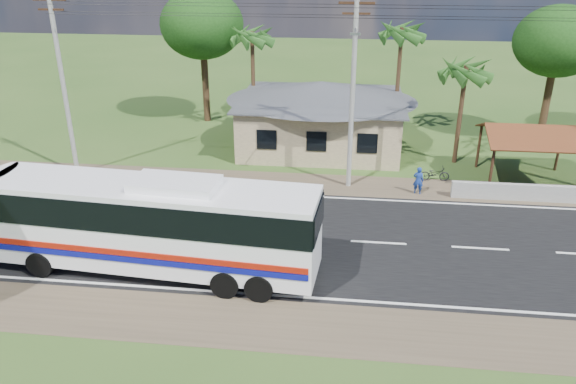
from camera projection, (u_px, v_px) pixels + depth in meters
The scene contains 14 objects.
ground at pixel (281, 237), 26.01m from camera, with size 120.00×120.00×0.00m, color #2B4C1B.
road at pixel (281, 237), 26.00m from camera, with size 120.00×16.00×0.03m.
house at pixel (321, 108), 36.63m from camera, with size 12.40×10.00×5.00m.
waiting_shed at pixel (531, 135), 31.23m from camera, with size 5.20×4.48×3.35m.
concrete_barrier at pixel (519, 192), 29.63m from camera, with size 7.00×0.30×0.90m, color #9E9E99.
utility_poles at pixel (347, 84), 29.27m from camera, with size 32.80×2.22×11.00m.
palm_near at pixel (466, 70), 32.67m from camera, with size 2.80×2.80×6.70m.
palm_mid at pixel (402, 33), 36.54m from camera, with size 2.80×2.80×8.20m.
palm_far at pixel (252, 36), 38.25m from camera, with size 2.80×2.80×7.70m.
tree_behind_house at pixel (202, 25), 40.32m from camera, with size 6.00×6.00×9.61m.
tree_behind_shed at pixel (558, 42), 36.12m from camera, with size 5.60×5.60×9.02m.
coach_bus at pixel (152, 219), 22.43m from camera, with size 13.63×3.83×4.18m.
motorcycle at pixel (435, 174), 32.05m from camera, with size 0.58×1.65×0.87m, color black.
person at pixel (418, 180), 30.27m from camera, with size 0.56×0.37×1.54m, color navy.
Camera 1 is at (3.01, -22.72, 12.47)m, focal length 35.00 mm.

